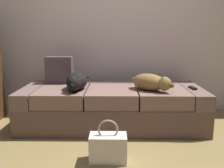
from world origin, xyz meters
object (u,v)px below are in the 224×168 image
at_px(throw_pillow, 59,70).
at_px(handbag, 108,148).
at_px(dog_dark, 77,81).
at_px(tv_remote, 193,88).
at_px(couch, 112,106).
at_px(dog_tan, 152,82).

xyz_separation_m(throw_pillow, handbag, (0.65, -1.13, -0.51)).
relative_size(dog_dark, tv_remote, 3.78).
xyz_separation_m(couch, throw_pillow, (-0.67, 0.24, 0.40)).
xyz_separation_m(tv_remote, throw_pillow, (-1.61, 0.31, 0.16)).
relative_size(tv_remote, throw_pillow, 0.44).
height_order(throw_pillow, handbag, throw_pillow).
distance_m(dog_tan, handbag, 0.97).
xyz_separation_m(dog_tan, tv_remote, (0.49, 0.09, -0.08)).
bearing_deg(couch, handbag, -91.34).
relative_size(dog_dark, dog_tan, 1.17).
distance_m(tv_remote, throw_pillow, 1.64).
height_order(dog_tan, handbag, dog_tan).
bearing_deg(dog_tan, handbag, -122.36).
relative_size(dog_dark, throw_pillow, 1.67).
height_order(dog_tan, tv_remote, dog_tan).
distance_m(throw_pillow, handbag, 1.41).
xyz_separation_m(dog_dark, throw_pillow, (-0.28, 0.37, 0.07)).
height_order(couch, tv_remote, tv_remote).
xyz_separation_m(couch, tv_remote, (0.93, -0.07, 0.25)).
bearing_deg(couch, dog_tan, -20.22).
distance_m(dog_tan, tv_remote, 0.51).
height_order(dog_dark, tv_remote, dog_dark).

